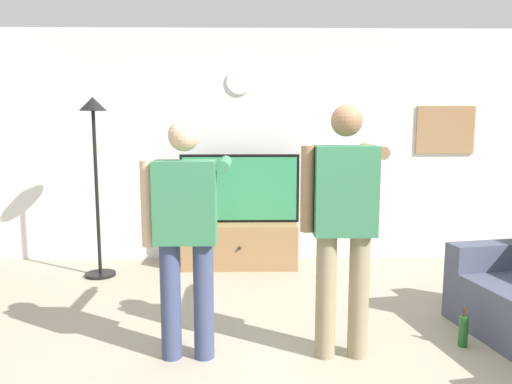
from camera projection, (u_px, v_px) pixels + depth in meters
ground_plane at (270, 383)px, 3.09m from camera, size 8.40×8.40×0.00m
back_wall at (259, 146)px, 5.82m from camera, size 6.40×0.10×2.70m
tv_stand at (240, 244)px, 5.63m from camera, size 1.29×0.56×0.50m
television at (240, 189)px, 5.58m from camera, size 1.35×0.07×0.78m
wall_clock at (240, 81)px, 5.65m from camera, size 0.30×0.03×0.30m
framed_picture at (445, 130)px, 5.78m from camera, size 0.68×0.04×0.56m
floor_lamp at (95, 150)px, 5.08m from camera, size 0.32×0.32×1.89m
person_standing_nearer_lamp at (186, 226)px, 3.32m from camera, size 0.59×0.78×1.65m
person_standing_nearer_couch at (344, 217)px, 3.33m from camera, size 0.60×0.78×1.75m
beverage_bottle at (463, 331)px, 3.59m from camera, size 0.07×0.07×0.30m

